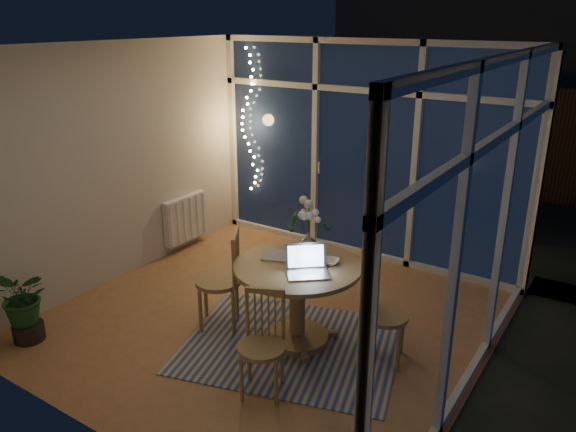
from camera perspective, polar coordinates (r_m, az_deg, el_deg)
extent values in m
plane|color=olive|center=(5.66, -1.83, -10.40)|extent=(4.00, 4.00, 0.00)
plane|color=silver|center=(4.90, -2.18, 16.93)|extent=(4.00, 4.00, 0.00)
cube|color=beige|center=(6.80, 7.84, 6.48)|extent=(4.00, 0.04, 2.60)
cube|color=beige|center=(3.79, -19.81, -5.48)|extent=(4.00, 0.04, 2.60)
cube|color=beige|center=(6.45, -16.71, 5.11)|extent=(0.04, 4.00, 2.60)
cube|color=beige|center=(4.35, 20.07, -2.23)|extent=(0.04, 4.00, 2.60)
cube|color=silver|center=(6.76, 7.69, 6.42)|extent=(4.00, 0.10, 2.60)
cube|color=silver|center=(4.36, 19.56, -2.12)|extent=(0.10, 4.00, 2.60)
cube|color=silver|center=(7.25, -10.35, -0.23)|extent=(0.10, 0.70, 0.58)
cube|color=black|center=(9.73, 17.91, 1.42)|extent=(12.00, 6.00, 0.10)
cube|color=black|center=(10.09, 16.55, 7.86)|extent=(11.00, 0.08, 1.80)
cube|color=#35383F|center=(12.76, 22.71, 15.43)|extent=(7.00, 3.00, 2.20)
sphere|color=black|center=(8.57, 6.87, 3.42)|extent=(0.90, 0.90, 0.90)
cube|color=#BEAF9A|center=(5.24, 0.33, -12.99)|extent=(2.25, 1.99, 0.01)
cylinder|color=olive|center=(5.12, 0.95, -8.88)|extent=(1.40, 1.40, 0.77)
cube|color=olive|center=(5.37, -7.12, -6.39)|extent=(0.62, 0.62, 0.98)
cube|color=olive|center=(4.92, 9.89, -9.77)|extent=(0.50, 0.50, 0.88)
cube|color=olive|center=(4.46, -2.68, -13.00)|extent=(0.53, 0.53, 0.86)
imported|color=white|center=(5.15, 2.02, -2.62)|extent=(0.25, 0.25, 0.21)
imported|color=white|center=(4.96, 4.25, -4.66)|extent=(0.19, 0.19, 0.04)
cube|color=beige|center=(5.07, -0.37, -4.23)|extent=(0.39, 0.32, 0.01)
cube|color=black|center=(4.85, 1.85, -5.39)|extent=(0.13, 0.09, 0.01)
imported|color=#1B4C23|center=(5.67, -25.27, -7.99)|extent=(0.65, 0.60, 0.76)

